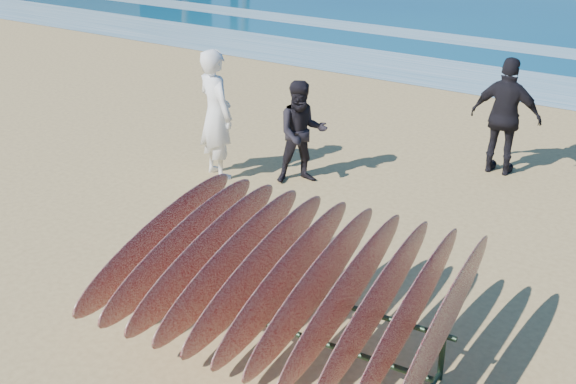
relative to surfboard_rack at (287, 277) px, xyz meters
name	(u,v)px	position (x,y,z in m)	size (l,w,h in m)	color
ground	(251,292)	(-0.92, 0.69, -0.86)	(120.00, 120.00, 0.00)	tan
foam_near	(507,83)	(-0.92, 10.69, -0.85)	(160.00, 160.00, 0.00)	white
foam_far	(547,51)	(-0.92, 14.19, -0.85)	(160.00, 160.00, 0.00)	white
surfboard_rack	(287,277)	(0.00, 0.00, 0.00)	(3.28, 2.82, 1.35)	#1C2D1F
person_white	(216,114)	(-3.26, 3.20, 0.14)	(0.73, 0.48, 2.00)	white
person_dark_a	(302,133)	(-2.04, 3.69, -0.07)	(0.77, 0.60, 1.58)	black
person_dark_b	(506,117)	(0.43, 5.64, 0.06)	(1.08, 0.45, 1.84)	black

